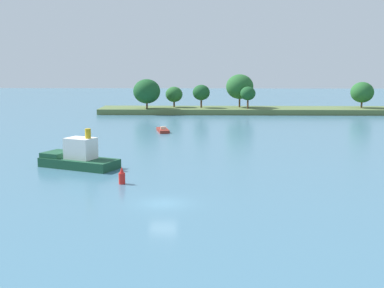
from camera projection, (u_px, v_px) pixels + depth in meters
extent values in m
plane|color=teal|center=(163.00, 203.00, 49.50)|extent=(400.00, 400.00, 0.00)
cube|color=#566B3D|center=(281.00, 110.00, 132.78)|extent=(90.12, 11.27, 1.32)
cylinder|color=#513823|center=(147.00, 105.00, 130.73)|extent=(0.44, 0.44, 1.58)
ellipsoid|color=#194C23|center=(147.00, 91.00, 130.19)|extent=(6.62, 6.62, 5.96)
cylinder|color=#513823|center=(174.00, 104.00, 134.55)|extent=(0.44, 0.44, 1.51)
ellipsoid|color=#235B28|center=(174.00, 94.00, 134.16)|extent=(4.30, 4.30, 3.87)
cylinder|color=#513823|center=(201.00, 104.00, 132.96)|extent=(0.44, 0.44, 2.09)
ellipsoid|color=#194C23|center=(201.00, 92.00, 132.52)|extent=(4.27, 4.27, 3.85)
cylinder|color=#513823|center=(239.00, 102.00, 134.18)|extent=(0.44, 0.44, 2.43)
ellipsoid|color=#235B28|center=(240.00, 87.00, 133.55)|extent=(6.87, 6.87, 6.18)
cylinder|color=#513823|center=(248.00, 104.00, 130.06)|extent=(0.44, 0.44, 2.26)
ellipsoid|color=#194C23|center=(248.00, 93.00, 129.65)|extent=(3.72, 3.72, 3.35)
cylinder|color=#513823|center=(362.00, 105.00, 132.58)|extent=(0.44, 0.44, 1.59)
ellipsoid|color=#235B28|center=(362.00, 92.00, 132.10)|extent=(5.69, 5.69, 5.12)
cube|color=#19472D|center=(79.00, 163.00, 65.91)|extent=(10.55, 7.58, 1.14)
cube|color=#19472D|center=(57.00, 154.00, 67.24)|extent=(3.94, 4.34, 0.60)
cube|color=white|center=(81.00, 148.00, 65.49)|extent=(4.17, 3.72, 2.60)
cylinder|color=gold|center=(88.00, 134.00, 64.70)|extent=(0.70, 0.70, 1.20)
cylinder|color=black|center=(47.00, 159.00, 68.02)|extent=(0.56, 0.76, 0.70)
cube|color=maroon|center=(163.00, 130.00, 98.68)|extent=(2.93, 6.00, 0.54)
cube|color=beige|center=(163.00, 128.00, 98.18)|extent=(0.97, 0.67, 0.50)
cube|color=black|center=(161.00, 128.00, 101.62)|extent=(0.37, 0.34, 0.56)
cylinder|color=red|center=(122.00, 178.00, 57.19)|extent=(0.70, 0.70, 1.20)
cone|color=red|center=(122.00, 170.00, 57.04)|extent=(0.49, 0.49, 0.70)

